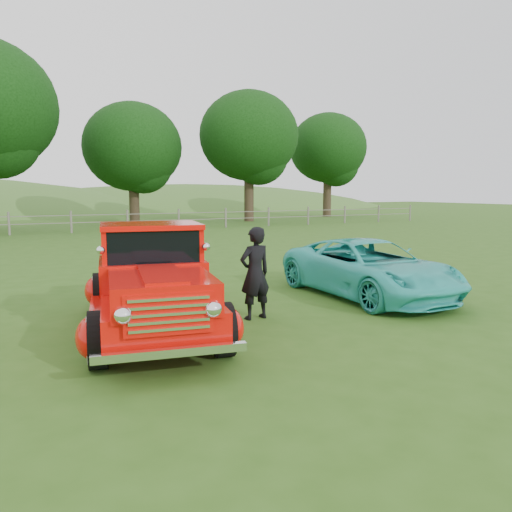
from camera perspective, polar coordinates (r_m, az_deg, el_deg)
name	(u,v)px	position (r m, az deg, el deg)	size (l,w,h in m)	color
ground	(247,348)	(7.42, -1.05, -10.49)	(140.00, 140.00, 0.00)	#2D5316
distant_hills	(0,248)	(66.21, -27.22, 0.78)	(116.00, 60.00, 18.00)	#3D6926
fence_line	(71,222)	(28.59, -20.37, 3.68)	(48.00, 0.12, 1.20)	#696559
tree_near_east	(132,147)	(36.40, -13.93, 11.98)	(6.80, 6.80, 8.33)	#302118
tree_mid_east	(249,136)	(37.23, -0.82, 13.53)	(7.20, 7.20, 9.44)	#302118
tree_far_east	(328,148)	(44.30, 8.23, 12.09)	(6.60, 6.60, 8.86)	#302118
red_pickup	(152,284)	(8.24, -11.83, -3.12)	(2.83, 5.21, 1.78)	black
teal_sedan	(369,268)	(11.05, 12.79, -1.38)	(2.05, 4.46, 1.24)	#30C1B8
man	(255,273)	(8.87, -0.11, -1.98)	(0.61, 0.40, 1.66)	black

